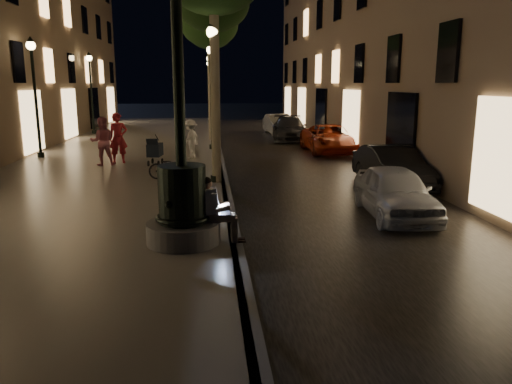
{
  "coord_description": "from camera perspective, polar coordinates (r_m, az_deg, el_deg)",
  "views": [
    {
      "loc": [
        -0.49,
        -7.24,
        3.19
      ],
      "look_at": [
        0.49,
        3.0,
        0.94
      ],
      "focal_mm": 35.0,
      "sensor_mm": 36.0,
      "label": 1
    }
  ],
  "objects": [
    {
      "name": "ground",
      "position": [
        22.47,
        -4.2,
        4.13
      ],
      "size": [
        120.0,
        120.0,
        0.0
      ],
      "primitive_type": "plane",
      "color": "black",
      "rests_on": "ground"
    },
    {
      "name": "lamp_curb_c",
      "position": [
        31.24,
        -5.27,
        12.35
      ],
      "size": [
        0.36,
        0.36,
        4.81
      ],
      "color": "black",
      "rests_on": "promenade"
    },
    {
      "name": "lamp_curb_a",
      "position": [
        15.24,
        -4.89,
        12.45
      ],
      "size": [
        0.36,
        0.36,
        4.81
      ],
      "color": "black",
      "rests_on": "promenade"
    },
    {
      "name": "car_fifth",
      "position": [
        32.17,
        2.57,
        7.75
      ],
      "size": [
        1.64,
        3.94,
        1.27
      ],
      "primitive_type": "imported",
      "rotation": [
        0.0,
        0.0,
        0.08
      ],
      "color": "#A9A9A4",
      "rests_on": "ground"
    },
    {
      "name": "cobble_lane",
      "position": [
        22.73,
        3.4,
        4.26
      ],
      "size": [
        6.0,
        45.0,
        0.02
      ],
      "primitive_type": "cube",
      "color": "black",
      "rests_on": "ground"
    },
    {
      "name": "curb_strip",
      "position": [
        22.46,
        -4.2,
        4.38
      ],
      "size": [
        0.25,
        45.0,
        0.2
      ],
      "primitive_type": "cube",
      "color": "#59595B",
      "rests_on": "ground"
    },
    {
      "name": "pedestrian_pink",
      "position": [
        19.34,
        -17.16,
        5.55
      ],
      "size": [
        0.99,
        0.84,
        1.78
      ],
      "primitive_type": "imported",
      "rotation": [
        0.0,
        0.0,
        3.35
      ],
      "color": "#C6697B",
      "rests_on": "promenade"
    },
    {
      "name": "pedestrian_red",
      "position": [
        19.72,
        -15.46,
        5.96
      ],
      "size": [
        0.81,
        0.66,
        1.91
      ],
      "primitive_type": "imported",
      "rotation": [
        0.0,
        0.0,
        0.33
      ],
      "color": "#B7242E",
      "rests_on": "promenade"
    },
    {
      "name": "lamp_left_b",
      "position": [
        22.33,
        -24.02,
        11.4
      ],
      "size": [
        0.36,
        0.36,
        4.81
      ],
      "color": "black",
      "rests_on": "promenade"
    },
    {
      "name": "fountain_lamppost",
      "position": [
        9.46,
        -8.45,
        0.12
      ],
      "size": [
        1.4,
        1.4,
        5.21
      ],
      "color": "#59595B",
      "rests_on": "promenade"
    },
    {
      "name": "stroller",
      "position": [
        18.97,
        -11.48,
        4.72
      ],
      "size": [
        0.56,
        1.11,
        1.12
      ],
      "rotation": [
        0.0,
        0.0,
        -0.13
      ],
      "color": "black",
      "rests_on": "promenade"
    },
    {
      "name": "lamp_curb_d",
      "position": [
        39.24,
        -5.34,
        12.34
      ],
      "size": [
        0.36,
        0.36,
        4.81
      ],
      "color": "black",
      "rests_on": "promenade"
    },
    {
      "name": "promenade",
      "position": [
        22.72,
        -14.36,
        4.12
      ],
      "size": [
        8.0,
        45.0,
        0.2
      ],
      "primitive_type": "cube",
      "color": "slate",
      "rests_on": "ground"
    },
    {
      "name": "seated_man_laptop",
      "position": [
        9.52,
        -4.71,
        -1.75
      ],
      "size": [
        0.9,
        0.31,
        1.27
      ],
      "color": "gray",
      "rests_on": "promenade"
    },
    {
      "name": "bicycle",
      "position": [
        16.07,
        -9.47,
        2.89
      ],
      "size": [
        1.55,
        0.57,
        0.81
      ],
      "primitive_type": "imported",
      "rotation": [
        0.0,
        0.0,
        1.59
      ],
      "color": "black",
      "rests_on": "promenade"
    },
    {
      "name": "car_rear",
      "position": [
        28.6,
        3.83,
        7.23
      ],
      "size": [
        2.32,
        4.76,
        1.33
      ],
      "primitive_type": "imported",
      "rotation": [
        0.0,
        0.0,
        -0.1
      ],
      "color": "#2D2D32",
      "rests_on": "ground"
    },
    {
      "name": "car_third",
      "position": [
        23.79,
        8.42,
        6.05
      ],
      "size": [
        2.18,
        4.66,
        1.29
      ],
      "primitive_type": "imported",
      "rotation": [
        0.0,
        0.0,
        -0.01
      ],
      "color": "maroon",
      "rests_on": "ground"
    },
    {
      "name": "tree_far",
      "position": [
        33.4,
        -5.26,
        17.84
      ],
      "size": [
        3.0,
        3.0,
        7.5
      ],
      "color": "#6B604C",
      "rests_on": "promenade"
    },
    {
      "name": "lamp_curb_b",
      "position": [
        23.24,
        -5.15,
        12.39
      ],
      "size": [
        0.36,
        0.36,
        4.81
      ],
      "color": "black",
      "rests_on": "promenade"
    },
    {
      "name": "car_second",
      "position": [
        16.11,
        15.29,
        2.78
      ],
      "size": [
        1.45,
        3.92,
        1.28
      ],
      "primitive_type": "imported",
      "rotation": [
        0.0,
        0.0,
        0.03
      ],
      "color": "black",
      "rests_on": "ground"
    },
    {
      "name": "car_front",
      "position": [
        12.54,
        15.63,
        0.01
      ],
      "size": [
        1.69,
        3.69,
        1.23
      ],
      "primitive_type": "imported",
      "rotation": [
        0.0,
        0.0,
        -0.07
      ],
      "color": "#B3B6BC",
      "rests_on": "ground"
    },
    {
      "name": "lamp_left_c",
      "position": [
        31.99,
        -18.37,
        11.79
      ],
      "size": [
        0.36,
        0.36,
        4.81
      ],
      "color": "black",
      "rests_on": "promenade"
    },
    {
      "name": "tree_second",
      "position": [
        21.47,
        -4.98,
        20.7
      ],
      "size": [
        3.0,
        3.0,
        7.4
      ],
      "color": "#6B604C",
      "rests_on": "promenade"
    },
    {
      "name": "tree_third",
      "position": [
        27.4,
        -5.34,
        18.45
      ],
      "size": [
        3.0,
        3.0,
        7.2
      ],
      "color": "#6B604C",
      "rests_on": "promenade"
    },
    {
      "name": "pedestrian_white",
      "position": [
        20.52,
        -7.48,
        6.04
      ],
      "size": [
        1.03,
        1.16,
        1.56
      ],
      "primitive_type": "imported",
      "rotation": [
        0.0,
        0.0,
        4.15
      ],
      "color": "white",
      "rests_on": "promenade"
    }
  ]
}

